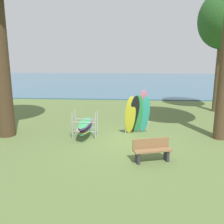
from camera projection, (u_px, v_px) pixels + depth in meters
ground_plane at (126, 142)px, 11.01m from camera, size 80.00×80.00×0.00m
lake_water at (130, 81)px, 39.20m from camera, size 80.00×36.00×0.10m
tree_mid_behind at (224, 21)px, 15.94m from camera, size 3.30×3.30×8.08m
leaning_board_pile at (137, 114)px, 11.84m from camera, size 1.33×1.04×2.29m
board_storage_rack at (85, 126)px, 11.63m from camera, size 1.15×2.13×1.25m
park_bench at (152, 150)px, 8.88m from camera, size 1.46×0.79×0.85m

